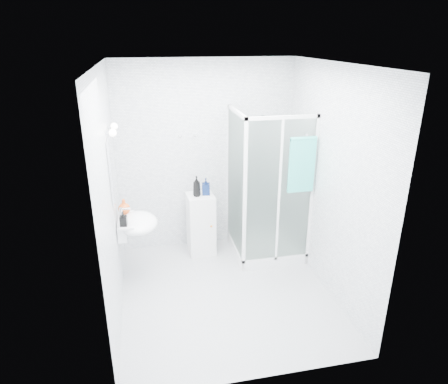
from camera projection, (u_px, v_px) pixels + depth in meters
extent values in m
cube|color=white|center=(226.00, 191.00, 4.26)|extent=(2.40, 2.60, 2.60)
cube|color=#B1B3B6|center=(226.00, 293.00, 4.74)|extent=(2.40, 2.60, 0.01)
cube|color=white|center=(226.00, 64.00, 3.79)|extent=(2.40, 2.60, 0.01)
cube|color=white|center=(265.00, 247.00, 5.63)|extent=(0.90, 0.90, 0.12)
cube|color=white|center=(237.00, 112.00, 4.85)|extent=(0.04, 0.90, 0.04)
cube|color=white|center=(283.00, 117.00, 4.54)|extent=(0.90, 0.04, 0.04)
cube|color=white|center=(245.00, 200.00, 4.82)|extent=(0.04, 0.04, 2.00)
cube|color=white|center=(236.00, 185.00, 5.19)|extent=(0.02, 0.82, 1.84)
cube|color=white|center=(279.00, 194.00, 4.87)|extent=(0.82, 0.02, 1.84)
cube|color=white|center=(279.00, 194.00, 4.88)|extent=(0.03, 0.04, 1.84)
cylinder|color=silver|center=(260.00, 152.00, 5.52)|extent=(0.02, 0.02, 1.00)
cylinder|color=silver|center=(262.00, 118.00, 5.32)|extent=(0.09, 0.05, 0.09)
cylinder|color=silver|center=(262.00, 171.00, 5.66)|extent=(0.12, 0.04, 0.12)
cylinder|color=silver|center=(306.00, 134.00, 4.63)|extent=(0.03, 0.05, 0.03)
cube|color=white|center=(123.00, 228.00, 4.66)|extent=(0.10, 0.40, 0.18)
ellipsoid|color=white|center=(138.00, 223.00, 4.67)|extent=(0.46, 0.56, 0.20)
cube|color=white|center=(127.00, 220.00, 4.63)|extent=(0.16, 0.50, 0.02)
cylinder|color=silver|center=(121.00, 214.00, 4.59)|extent=(0.04, 0.04, 0.16)
cylinder|color=silver|center=(125.00, 209.00, 4.58)|extent=(0.12, 0.02, 0.02)
cube|color=white|center=(112.00, 168.00, 4.37)|extent=(0.02, 0.60, 0.70)
cylinder|color=silver|center=(109.00, 133.00, 4.08)|extent=(0.05, 0.04, 0.04)
sphere|color=white|center=(113.00, 133.00, 4.08)|extent=(0.08, 0.08, 0.08)
cylinder|color=silver|center=(110.00, 127.00, 4.37)|extent=(0.05, 0.04, 0.04)
sphere|color=white|center=(114.00, 126.00, 4.38)|extent=(0.08, 0.08, 0.08)
cylinder|color=silver|center=(180.00, 136.00, 5.24)|extent=(0.02, 0.04, 0.02)
sphere|color=silver|center=(180.00, 136.00, 5.21)|extent=(0.03, 0.03, 0.03)
cylinder|color=silver|center=(195.00, 135.00, 5.27)|extent=(0.02, 0.04, 0.02)
sphere|color=silver|center=(195.00, 136.00, 5.25)|extent=(0.03, 0.03, 0.03)
cube|color=white|center=(201.00, 224.00, 5.49)|extent=(0.37, 0.37, 0.86)
cube|color=white|center=(203.00, 229.00, 5.34)|extent=(0.32, 0.02, 0.73)
sphere|color=orange|center=(211.00, 226.00, 5.33)|extent=(0.03, 0.03, 0.03)
cube|color=#2FB4A7|center=(302.00, 166.00, 4.75)|extent=(0.32, 0.04, 0.66)
cylinder|color=#2FB4A7|center=(304.00, 139.00, 4.63)|extent=(0.32, 0.05, 0.05)
imported|color=black|center=(197.00, 186.00, 5.26)|extent=(0.11, 0.11, 0.27)
imported|color=#0B1B44|center=(206.00, 186.00, 5.32)|extent=(0.12, 0.12, 0.23)
imported|color=#C44B17|center=(124.00, 206.00, 4.74)|extent=(0.15, 0.15, 0.18)
imported|color=black|center=(123.00, 219.00, 4.44)|extent=(0.09, 0.09, 0.17)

